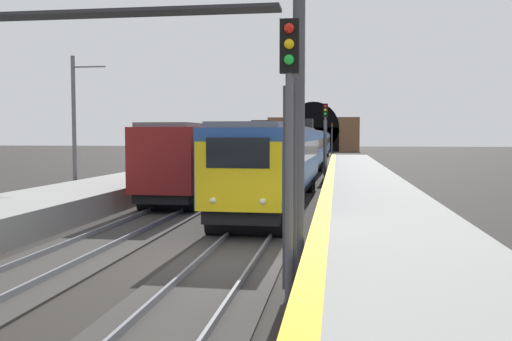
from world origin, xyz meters
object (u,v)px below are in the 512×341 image
object	(u,v)px
train_adjacent_platform	(261,147)
overhead_signal_gantry	(122,53)
railway_signal_near	(289,134)
catenary_mast_near	(75,125)
railway_signal_far	(332,136)
railway_signal_mid	(325,134)
train_main_approaching	(308,147)

from	to	relation	value
train_adjacent_platform	overhead_signal_gantry	distance (m)	40.87
overhead_signal_gantry	railway_signal_near	bearing A→B (deg)	-111.89
catenary_mast_near	railway_signal_far	bearing A→B (deg)	-10.50
railway_signal_mid	railway_signal_near	bearing A→B (deg)	0.00
train_adjacent_platform	railway_signal_far	world-z (taller)	railway_signal_far
railway_signal_near	railway_signal_mid	size ratio (longest dim) A/B	0.96
railway_signal_mid	catenary_mast_near	bearing A→B (deg)	-39.92
train_main_approaching	railway_signal_far	bearing A→B (deg)	178.84
train_main_approaching	railway_signal_far	distance (m)	44.68
railway_signal_mid	overhead_signal_gantry	size ratio (longest dim) A/B	0.68
train_main_approaching	overhead_signal_gantry	distance (m)	42.43
catenary_mast_near	train_main_approaching	bearing A→B (deg)	-23.19
train_main_approaching	railway_signal_mid	xyz separation A→B (m)	(-10.62, -1.87, 1.32)
train_main_approaching	catenary_mast_near	size ratio (longest dim) A/B	10.02
train_adjacent_platform	railway_signal_far	xyz separation A→B (m)	(46.19, -6.36, 1.02)
train_main_approaching	railway_signal_mid	world-z (taller)	railway_signal_mid
train_adjacent_platform	railway_signal_near	xyz separation A→B (m)	(-42.35, -6.36, 1.15)
train_main_approaching	catenary_mast_near	xyz separation A→B (m)	(-26.33, 11.28, 1.73)
train_main_approaching	railway_signal_near	distance (m)	43.96
railway_signal_near	train_adjacent_platform	bearing A→B (deg)	-171.45
railway_signal_mid	railway_signal_far	bearing A→B (deg)	-180.00
catenary_mast_near	overhead_signal_gantry	bearing A→B (deg)	-150.45
railway_signal_mid	railway_signal_far	distance (m)	55.24
railway_signal_far	overhead_signal_gantry	world-z (taller)	overhead_signal_gantry
overhead_signal_gantry	railway_signal_far	bearing A→B (deg)	-2.71
railway_signal_far	overhead_signal_gantry	xyz separation A→B (m)	(-86.88, 4.12, 2.06)
railway_signal_far	catenary_mast_near	xyz separation A→B (m)	(-70.95, 13.15, 0.66)
railway_signal_far	catenary_mast_near	distance (m)	72.16
railway_signal_mid	overhead_signal_gantry	world-z (taller)	overhead_signal_gantry
train_main_approaching	train_adjacent_platform	size ratio (longest dim) A/B	1.22
train_main_approaching	train_adjacent_platform	distance (m)	4.76
train_adjacent_platform	railway_signal_near	size ratio (longest dim) A/B	11.10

